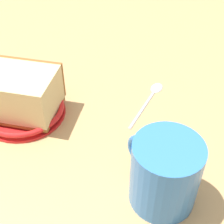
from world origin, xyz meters
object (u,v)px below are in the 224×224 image
at_px(tea_mug, 164,172).
at_px(teaspoon, 152,94).
at_px(cake_slice, 21,92).
at_px(small_plate, 24,110).

xyz_separation_m(tea_mug, teaspoon, (0.05, 0.20, -0.04)).
height_order(tea_mug, teaspoon, tea_mug).
bearing_deg(teaspoon, tea_mug, -103.57).
relative_size(cake_slice, teaspoon, 1.23).
distance_m(small_plate, tea_mug, 0.26).
bearing_deg(cake_slice, small_plate, -114.02).
distance_m(cake_slice, tea_mug, 0.26).
distance_m(tea_mug, teaspoon, 0.21).
bearing_deg(tea_mug, teaspoon, 76.43).
bearing_deg(tea_mug, cake_slice, 130.73).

